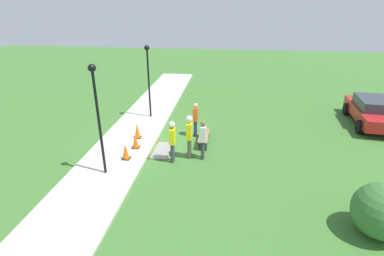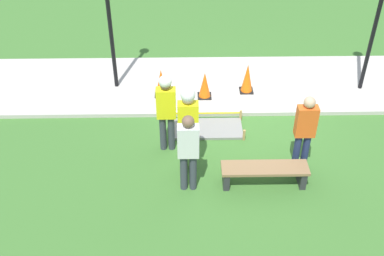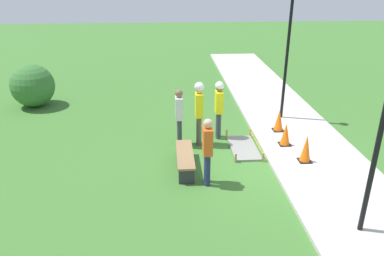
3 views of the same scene
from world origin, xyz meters
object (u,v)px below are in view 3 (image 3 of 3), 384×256
(worker_supervisor, at_px, (219,105))
(lamppost_near, at_px, (289,38))
(traffic_cone_near_patch, at_px, (306,149))
(bystander_in_orange_shirt, at_px, (207,148))
(worker_assistant, at_px, (199,107))
(traffic_cone_far_patch, at_px, (286,134))
(traffic_cone_sidewalk_edge, at_px, (279,120))
(bystander_in_gray_shirt, at_px, (179,114))
(park_bench, at_px, (185,158))

(worker_supervisor, height_order, lamppost_near, lamppost_near)
(traffic_cone_near_patch, bearing_deg, bystander_in_orange_shirt, 106.11)
(worker_assistant, bearing_deg, worker_supervisor, -55.88)
(traffic_cone_far_patch, bearing_deg, bystander_in_orange_shirt, 126.38)
(worker_assistant, xyz_separation_m, lamppost_near, (1.81, -3.08, 1.66))
(traffic_cone_sidewalk_edge, distance_m, worker_supervisor, 2.10)
(worker_supervisor, bearing_deg, bystander_in_gray_shirt, 109.48)
(traffic_cone_near_patch, relative_size, lamppost_near, 0.18)
(lamppost_near, bearing_deg, traffic_cone_far_patch, 166.30)
(park_bench, bearing_deg, worker_assistant, -18.44)
(bystander_in_orange_shirt, relative_size, bystander_in_gray_shirt, 0.99)
(bystander_in_orange_shirt, bearing_deg, park_bench, 31.94)
(worker_supervisor, bearing_deg, bystander_in_orange_shirt, 166.71)
(park_bench, xyz_separation_m, bystander_in_orange_shirt, (-0.81, -0.50, 0.66))
(park_bench, relative_size, worker_supervisor, 0.93)
(park_bench, distance_m, lamppost_near, 5.49)
(park_bench, bearing_deg, worker_supervisor, -30.74)
(traffic_cone_near_patch, relative_size, bystander_in_orange_shirt, 0.44)
(bystander_in_orange_shirt, bearing_deg, bystander_in_gray_shirt, 14.45)
(traffic_cone_far_patch, bearing_deg, lamppost_near, -13.70)
(bystander_in_orange_shirt, bearing_deg, traffic_cone_near_patch, -73.89)
(traffic_cone_near_patch, bearing_deg, traffic_cone_far_patch, 12.34)
(traffic_cone_far_patch, height_order, bystander_in_orange_shirt, bystander_in_orange_shirt)
(bystander_in_gray_shirt, bearing_deg, park_bench, -176.54)
(bystander_in_orange_shirt, height_order, lamppost_near, lamppost_near)
(traffic_cone_near_patch, relative_size, traffic_cone_sidewalk_edge, 1.07)
(worker_supervisor, bearing_deg, park_bench, 149.26)
(traffic_cone_sidewalk_edge, height_order, bystander_in_gray_shirt, bystander_in_gray_shirt)
(worker_supervisor, bearing_deg, traffic_cone_sidewalk_edge, -84.47)
(traffic_cone_sidewalk_edge, bearing_deg, bystander_in_orange_shirt, 138.04)
(worker_assistant, relative_size, bystander_in_gray_shirt, 1.12)
(traffic_cone_far_patch, distance_m, bystander_in_gray_shirt, 3.20)
(traffic_cone_far_patch, relative_size, bystander_in_gray_shirt, 0.39)
(traffic_cone_near_patch, xyz_separation_m, lamppost_near, (3.30, -0.31, 2.38))
(traffic_cone_sidewalk_edge, distance_m, worker_assistant, 2.82)
(park_bench, height_order, worker_supervisor, worker_supervisor)
(worker_supervisor, bearing_deg, lamppost_near, -60.68)
(bystander_in_orange_shirt, bearing_deg, traffic_cone_sidewalk_edge, -41.96)
(traffic_cone_near_patch, distance_m, bystander_in_orange_shirt, 2.92)
(traffic_cone_sidewalk_edge, bearing_deg, park_bench, 124.10)
(bystander_in_gray_shirt, distance_m, lamppost_near, 4.49)
(traffic_cone_sidewalk_edge, xyz_separation_m, park_bench, (-2.12, 3.14, -0.13))
(traffic_cone_far_patch, xyz_separation_m, worker_supervisor, (0.87, 1.88, 0.67))
(traffic_cone_far_patch, height_order, park_bench, traffic_cone_far_patch)
(lamppost_near, bearing_deg, worker_supervisor, 119.32)
(park_bench, relative_size, lamppost_near, 0.40)
(worker_assistant, xyz_separation_m, bystander_in_gray_shirt, (0.00, 0.59, -0.21))
(park_bench, bearing_deg, lamppost_near, -47.35)
(park_bench, relative_size, bystander_in_gray_shirt, 0.98)
(traffic_cone_near_patch, relative_size, worker_supervisor, 0.42)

